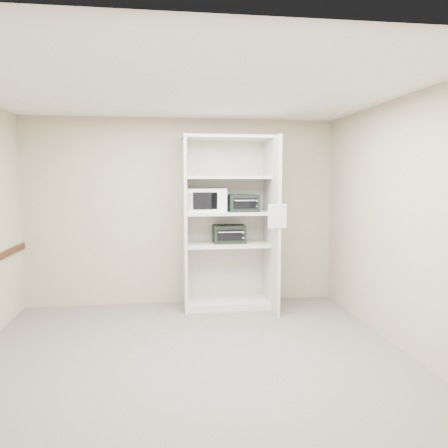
{
  "coord_description": "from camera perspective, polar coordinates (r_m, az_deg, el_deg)",
  "views": [
    {
      "loc": [
        -0.25,
        -4.39,
        1.83
      ],
      "look_at": [
        0.53,
        1.41,
        1.22
      ],
      "focal_mm": 35.0,
      "sensor_mm": 36.0,
      "label": 1
    }
  ],
  "objects": [
    {
      "name": "wall_right",
      "position": [
        5.07,
        21.86,
        0.06
      ],
      "size": [
        0.02,
        4.0,
        2.7
      ],
      "primitive_type": "cube",
      "color": "tan",
      "rests_on": "ground"
    },
    {
      "name": "toaster_oven_upper",
      "position": [
        6.16,
        2.44,
        2.74
      ],
      "size": [
        0.44,
        0.34,
        0.24
      ],
      "primitive_type": "cube",
      "rotation": [
        0.0,
        0.0,
        0.08
      ],
      "color": "black",
      "rests_on": "shelving_unit"
    },
    {
      "name": "paper_sign",
      "position": [
        5.67,
        6.98,
        1.02
      ],
      "size": [
        0.24,
        0.01,
        0.31
      ],
      "primitive_type": "cube",
      "rotation": [
        0.0,
        0.0,
        0.02
      ],
      "color": "white",
      "rests_on": "shelving_unit"
    },
    {
      "name": "microwave",
      "position": [
        6.17,
        -2.37,
        3.14
      ],
      "size": [
        0.55,
        0.42,
        0.32
      ],
      "primitive_type": "cube",
      "rotation": [
        0.0,
        0.0,
        0.01
      ],
      "color": "white",
      "rests_on": "shelving_unit"
    },
    {
      "name": "wall_back",
      "position": [
        6.41,
        -5.45,
        1.59
      ],
      "size": [
        4.5,
        0.02,
        2.7
      ],
      "primitive_type": "cube",
      "color": "tan",
      "rests_on": "ground"
    },
    {
      "name": "floor",
      "position": [
        4.76,
        -4.29,
        -16.7
      ],
      "size": [
        4.5,
        4.0,
        0.01
      ],
      "primitive_type": "cube",
      "color": "#686158",
      "rests_on": "ground"
    },
    {
      "name": "shelving_unit",
      "position": [
        6.2,
        0.84,
        -0.56
      ],
      "size": [
        1.24,
        0.92,
        2.42
      ],
      "color": "beige",
      "rests_on": "floor"
    },
    {
      "name": "wall_front",
      "position": [
        2.45,
        -1.73,
        -5.37
      ],
      "size": [
        4.5,
        0.02,
        2.7
      ],
      "primitive_type": "cube",
      "color": "tan",
      "rests_on": "ground"
    },
    {
      "name": "toaster_oven_lower",
      "position": [
        6.25,
        0.67,
        -1.3
      ],
      "size": [
        0.46,
        0.35,
        0.25
      ],
      "primitive_type": "cube",
      "rotation": [
        0.0,
        0.0,
        -0.01
      ],
      "color": "black",
      "rests_on": "shelving_unit"
    },
    {
      "name": "ceiling",
      "position": [
        4.48,
        -4.57,
        17.09
      ],
      "size": [
        4.5,
        4.0,
        0.01
      ],
      "primitive_type": "cube",
      "color": "white"
    }
  ]
}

